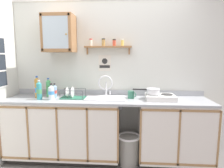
{
  "coord_description": "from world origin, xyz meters",
  "views": [
    {
      "loc": [
        0.28,
        -2.36,
        1.55
      ],
      "look_at": [
        0.07,
        0.5,
        1.13
      ],
      "focal_mm": 31.37,
      "sensor_mm": 36.0,
      "label": 1
    }
  ],
  "objects_px": {
    "warning_sign": "(105,63)",
    "trash_bin": "(129,149)",
    "bottle_opaque_white_2": "(37,89)",
    "bottle_water_clear_5": "(51,92)",
    "sink": "(106,99)",
    "dish_rack": "(73,96)",
    "wall_cabinet": "(59,34)",
    "hot_plate_stove": "(160,97)",
    "bottle_soda_green_1": "(49,88)",
    "bottle_water_blue_4": "(55,91)",
    "mug": "(131,95)",
    "bottle_detergent_teal_3": "(39,91)",
    "saucepan": "(153,91)",
    "bottle_juice_amber_0": "(37,88)"
  },
  "relations": [
    {
      "from": "warning_sign",
      "to": "trash_bin",
      "type": "distance_m",
      "value": 1.32
    },
    {
      "from": "bottle_opaque_white_2",
      "to": "bottle_water_clear_5",
      "type": "distance_m",
      "value": 0.39
    },
    {
      "from": "sink",
      "to": "warning_sign",
      "type": "xyz_separation_m",
      "value": [
        -0.04,
        0.25,
        0.5
      ]
    },
    {
      "from": "dish_rack",
      "to": "wall_cabinet",
      "type": "bearing_deg",
      "value": 149.15
    },
    {
      "from": "hot_plate_stove",
      "to": "bottle_soda_green_1",
      "type": "height_order",
      "value": "bottle_soda_green_1"
    },
    {
      "from": "wall_cabinet",
      "to": "trash_bin",
      "type": "relative_size",
      "value": 1.28
    },
    {
      "from": "hot_plate_stove",
      "to": "bottle_water_blue_4",
      "type": "distance_m",
      "value": 1.53
    },
    {
      "from": "bottle_water_blue_4",
      "to": "dish_rack",
      "type": "xyz_separation_m",
      "value": [
        0.27,
        -0.01,
        -0.06
      ]
    },
    {
      "from": "sink",
      "to": "mug",
      "type": "bearing_deg",
      "value": 1.93
    },
    {
      "from": "sink",
      "to": "bottle_soda_green_1",
      "type": "xyz_separation_m",
      "value": [
        -0.87,
        0.04,
        0.14
      ]
    },
    {
      "from": "dish_rack",
      "to": "trash_bin",
      "type": "height_order",
      "value": "dish_rack"
    },
    {
      "from": "warning_sign",
      "to": "bottle_soda_green_1",
      "type": "bearing_deg",
      "value": -165.74
    },
    {
      "from": "bottle_soda_green_1",
      "to": "warning_sign",
      "type": "relative_size",
      "value": 1.17
    },
    {
      "from": "bottle_opaque_white_2",
      "to": "bottle_water_clear_5",
      "type": "xyz_separation_m",
      "value": [
        0.32,
        -0.23,
        0.0
      ]
    },
    {
      "from": "bottle_detergent_teal_3",
      "to": "bottle_soda_green_1",
      "type": "bearing_deg",
      "value": 72.93
    },
    {
      "from": "saucepan",
      "to": "trash_bin",
      "type": "relative_size",
      "value": 0.9
    },
    {
      "from": "bottle_juice_amber_0",
      "to": "wall_cabinet",
      "type": "distance_m",
      "value": 0.86
    },
    {
      "from": "saucepan",
      "to": "wall_cabinet",
      "type": "bearing_deg",
      "value": 174.92
    },
    {
      "from": "bottle_detergent_teal_3",
      "to": "wall_cabinet",
      "type": "distance_m",
      "value": 0.88
    },
    {
      "from": "bottle_soda_green_1",
      "to": "trash_bin",
      "type": "xyz_separation_m",
      "value": [
        1.21,
        -0.18,
        -0.84
      ]
    },
    {
      "from": "bottle_opaque_white_2",
      "to": "bottle_water_blue_4",
      "type": "distance_m",
      "value": 0.33
    },
    {
      "from": "saucepan",
      "to": "bottle_juice_amber_0",
      "type": "xyz_separation_m",
      "value": [
        -1.68,
        -0.01,
        0.02
      ]
    },
    {
      "from": "bottle_juice_amber_0",
      "to": "bottle_water_clear_5",
      "type": "xyz_separation_m",
      "value": [
        0.26,
        -0.13,
        -0.04
      ]
    },
    {
      "from": "bottle_water_blue_4",
      "to": "bottle_water_clear_5",
      "type": "xyz_separation_m",
      "value": [
        0.01,
        -0.15,
        0.01
      ]
    },
    {
      "from": "bottle_water_clear_5",
      "to": "mug",
      "type": "height_order",
      "value": "bottle_water_clear_5"
    },
    {
      "from": "trash_bin",
      "to": "bottle_opaque_white_2",
      "type": "bearing_deg",
      "value": 171.43
    },
    {
      "from": "bottle_detergent_teal_3",
      "to": "bottle_water_blue_4",
      "type": "xyz_separation_m",
      "value": [
        0.17,
        0.14,
        -0.03
      ]
    },
    {
      "from": "warning_sign",
      "to": "trash_bin",
      "type": "relative_size",
      "value": 0.57
    },
    {
      "from": "bottle_opaque_white_2",
      "to": "bottle_detergent_teal_3",
      "type": "xyz_separation_m",
      "value": [
        0.14,
        -0.22,
        0.02
      ]
    },
    {
      "from": "bottle_detergent_teal_3",
      "to": "bottle_water_blue_4",
      "type": "bearing_deg",
      "value": 38.28
    },
    {
      "from": "bottle_water_clear_5",
      "to": "wall_cabinet",
      "type": "distance_m",
      "value": 0.87
    },
    {
      "from": "dish_rack",
      "to": "trash_bin",
      "type": "bearing_deg",
      "value": -7.83
    },
    {
      "from": "sink",
      "to": "bottle_juice_amber_0",
      "type": "height_order",
      "value": "sink"
    },
    {
      "from": "bottle_juice_amber_0",
      "to": "bottle_detergent_teal_3",
      "type": "bearing_deg",
      "value": -55.37
    },
    {
      "from": "sink",
      "to": "trash_bin",
      "type": "relative_size",
      "value": 1.37
    },
    {
      "from": "bottle_water_blue_4",
      "to": "dish_rack",
      "type": "bearing_deg",
      "value": -2.86
    },
    {
      "from": "sink",
      "to": "hot_plate_stove",
      "type": "xyz_separation_m",
      "value": [
        0.77,
        -0.05,
        0.04
      ]
    },
    {
      "from": "bottle_detergent_teal_3",
      "to": "sink",
      "type": "bearing_deg",
      "value": 9.26
    },
    {
      "from": "sink",
      "to": "bottle_detergent_teal_3",
      "type": "xyz_separation_m",
      "value": [
        -0.92,
        -0.15,
        0.13
      ]
    },
    {
      "from": "bottle_water_clear_5",
      "to": "mug",
      "type": "distance_m",
      "value": 1.13
    },
    {
      "from": "saucepan",
      "to": "sink",
      "type": "bearing_deg",
      "value": 177.84
    },
    {
      "from": "saucepan",
      "to": "bottle_detergent_teal_3",
      "type": "distance_m",
      "value": 1.6
    },
    {
      "from": "bottle_juice_amber_0",
      "to": "bottle_soda_green_1",
      "type": "xyz_separation_m",
      "value": [
        0.14,
        0.07,
        -0.01
      ]
    },
    {
      "from": "hot_plate_stove",
      "to": "bottle_detergent_teal_3",
      "type": "height_order",
      "value": "bottle_detergent_teal_3"
    },
    {
      "from": "bottle_water_clear_5",
      "to": "trash_bin",
      "type": "relative_size",
      "value": 0.55
    },
    {
      "from": "bottle_opaque_white_2",
      "to": "wall_cabinet",
      "type": "distance_m",
      "value": 0.91
    },
    {
      "from": "bottle_detergent_teal_3",
      "to": "hot_plate_stove",
      "type": "bearing_deg",
      "value": 3.4
    },
    {
      "from": "bottle_water_blue_4",
      "to": "bottle_opaque_white_2",
      "type": "bearing_deg",
      "value": 164.79
    },
    {
      "from": "bottle_juice_amber_0",
      "to": "wall_cabinet",
      "type": "xyz_separation_m",
      "value": [
        0.32,
        0.13,
        0.79
      ]
    },
    {
      "from": "bottle_opaque_white_2",
      "to": "wall_cabinet",
      "type": "relative_size",
      "value": 0.44
    }
  ]
}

